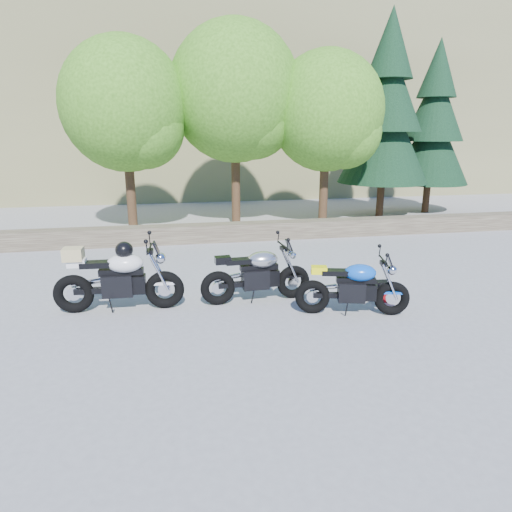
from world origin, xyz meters
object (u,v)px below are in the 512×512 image
Objects in this scene: silver_bike at (257,275)px; backpack at (383,291)px; white_bike at (118,277)px; blue_bike at (353,288)px.

backpack is at bearing -13.44° from silver_bike.
white_bike reaches higher than silver_bike.
silver_bike is 2.36m from backpack.
silver_bike is 1.75m from blue_bike.
white_bike reaches higher than blue_bike.
white_bike is (-2.44, 0.02, 0.10)m from silver_bike.
white_bike is 1.16× the size of blue_bike.
backpack is (2.30, -0.41, -0.32)m from silver_bike.
white_bike is 4.78m from backpack.
backpack is at bearing -2.39° from white_bike.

